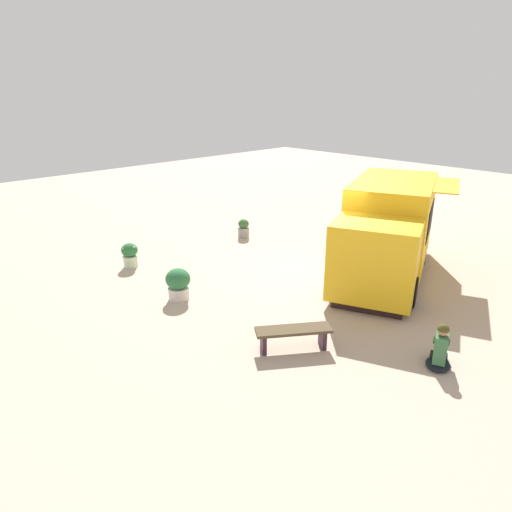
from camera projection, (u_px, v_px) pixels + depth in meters
name	position (u px, v px, depth m)	size (l,w,h in m)	color
ground_plane	(328.00, 272.00, 12.89)	(40.00, 40.00, 0.00)	#BEA58F
food_truck	(387.00, 233.00, 12.28)	(5.46, 3.79, 2.51)	yellow
person_customer	(440.00, 350.00, 8.42)	(0.79, 0.61, 0.89)	black
planter_flowering_near	(244.00, 228.00, 15.73)	(0.40, 0.40, 0.64)	gray
planter_flowering_far	(178.00, 283.00, 11.11)	(0.60, 0.60, 0.78)	silver
planter_flowering_side	(130.00, 254.00, 13.11)	(0.46, 0.46, 0.70)	beige
plaza_bench	(293.00, 334.00, 8.99)	(1.45, 1.19, 0.45)	brown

